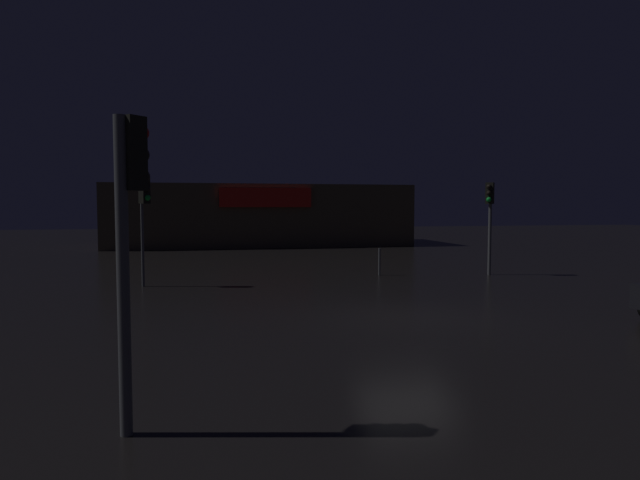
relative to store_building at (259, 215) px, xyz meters
name	(u,v)px	position (x,y,z in m)	size (l,w,h in m)	color
ground_plane	(407,317)	(0.88, -28.12, -2.22)	(120.00, 120.00, 0.00)	black
store_building	(259,215)	(0.00, 0.00, 0.00)	(21.59, 8.81, 4.44)	brown
traffic_signal_main	(144,201)	(-6.28, -21.04, 0.85)	(0.42, 0.42, 4.02)	#595B60
traffic_signal_opposite	(490,208)	(7.47, -20.61, 0.58)	(0.41, 0.43, 3.88)	#595B60
traffic_signal_cross_left	(128,215)	(-5.21, -34.17, 0.57)	(0.42, 0.42, 4.00)	#595B60
bollard_kerb_a	(379,262)	(2.96, -19.72, -1.65)	(0.09, 0.09, 1.14)	#595B60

